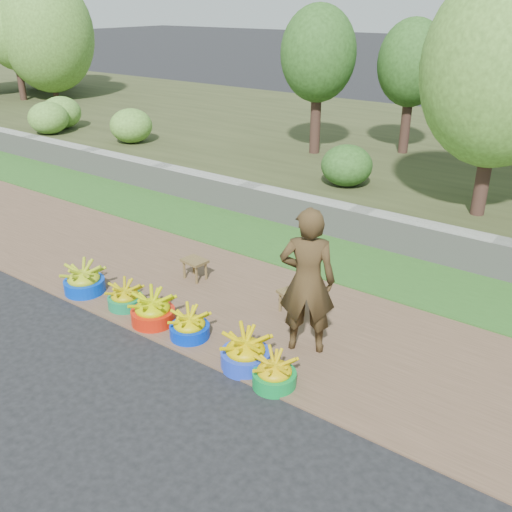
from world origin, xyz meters
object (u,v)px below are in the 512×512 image
Objects in this scene: basin_a at (84,281)px; basin_e at (245,352)px; basin_b at (125,297)px; stool_right at (292,297)px; basin_c at (153,311)px; vendor_woman at (307,281)px; basin_f at (274,373)px; stool_left at (195,264)px; basin_d at (189,326)px.

basin_a is 2.76m from basin_e.
stool_right is at bearing 31.43° from basin_b.
vendor_woman is (1.77, 0.62, 0.68)m from basin_c.
basin_c is 1.89m from basin_f.
stool_right is 0.24× the size of vendor_woman.
vendor_woman is (3.09, 0.60, 0.68)m from basin_a.
stool_left is at bearing 149.77° from basin_f.
basin_c is 2.00m from vendor_woman.
basin_b is (0.75, 0.05, -0.03)m from basin_a.
basin_f is at bearing -11.81° from basin_e.
basin_b reaches higher than stool_right.
basin_a is at bearing -155.74° from stool_right.
basin_d is at bearing -50.51° from stool_left.
stool_left is at bearing 80.47° from basin_b.
basin_d is at bearing -0.57° from vendor_woman.
basin_d is at bearing -2.11° from basin_b.
basin_b is 2.12m from stool_right.
stool_left is (0.94, 1.16, 0.07)m from basin_a.
basin_e is (2.01, -0.11, 0.03)m from basin_b.
basin_d is 1.29× the size of stool_left.
basin_a reaches higher than stool_left.
basin_e is 2.20m from stool_left.
stool_right is (-0.20, 1.22, 0.08)m from basin_e.
basin_c is (0.57, -0.07, 0.03)m from basin_b.
basin_b is 1.14m from basin_d.
basin_c is 0.99× the size of basin_e.
basin_a reaches higher than stool_right.
basin_d is at bearing 0.17° from basin_a.
basin_d is at bearing 175.56° from basin_e.
stool_right is (1.24, 1.17, 0.08)m from basin_c.
basin_b is at bearing 3.65° from basin_a.
basin_d is 0.28× the size of vendor_woman.
basin_d is 0.87m from basin_e.
stool_left is at bearing 179.62° from stool_right.
vendor_woman is (0.33, 0.67, 0.68)m from basin_e.
basin_c reaches higher than basin_f.
vendor_woman reaches higher than basin_c.
stool_left is 0.89× the size of stool_right.
basin_b is 2.46m from basin_f.
basin_d reaches higher than basin_f.
vendor_woman is at bearing 11.07° from basin_a.
basin_e reaches higher than stool_right.
basin_a is 1.20× the size of basin_b.
vendor_woman reaches higher than basin_e.
basin_d is at bearing 2.53° from basin_c.
basin_f is (0.44, -0.09, -0.03)m from basin_e.
basin_f is at bearing 70.95° from vendor_woman.
stool_right is (-0.64, 1.31, 0.10)m from basin_f.
stool_right is (0.67, 1.15, 0.10)m from basin_d.
basin_d is 1.14× the size of stool_right.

